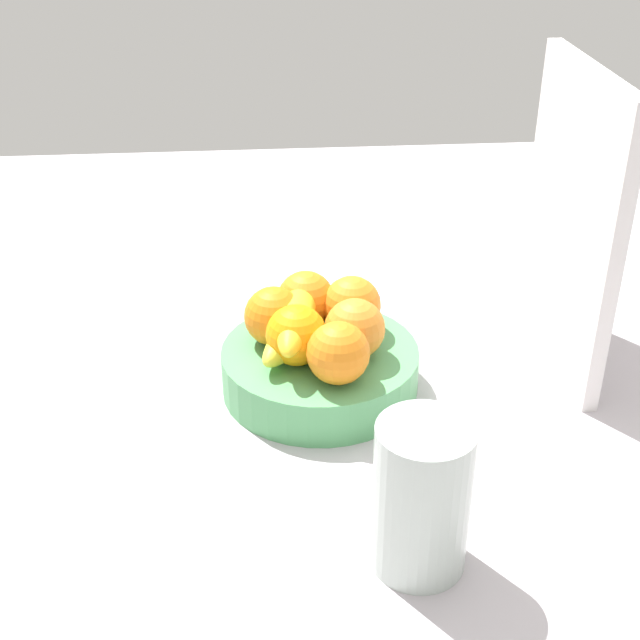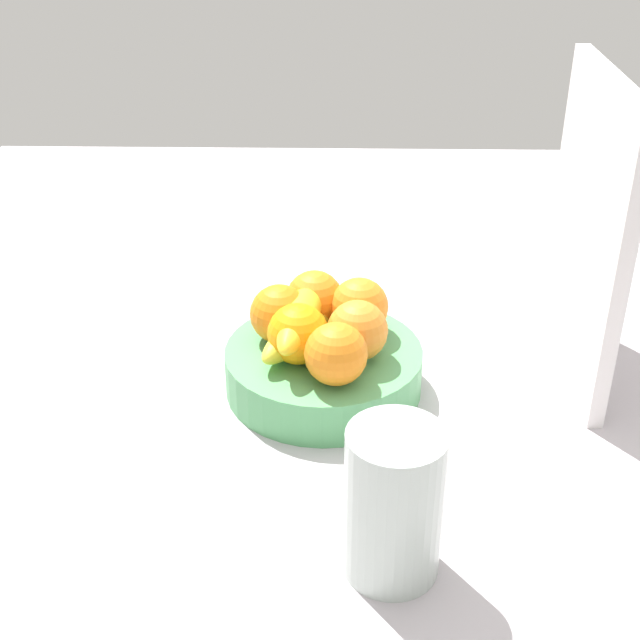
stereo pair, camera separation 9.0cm
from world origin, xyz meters
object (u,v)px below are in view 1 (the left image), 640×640
object	(u,v)px
orange_back_right	(296,336)
thermos_tumbler	(421,497)
fruit_bowl	(320,369)
orange_top_stack	(334,353)
orange_front_left	(355,329)
banana_bunch	(298,322)
cutting_board	(571,219)
orange_center	(306,300)
orange_back_left	(274,316)
orange_front_right	(352,305)

from	to	relation	value
orange_back_right	thermos_tumbler	size ratio (longest dim) A/B	0.47
fruit_bowl	orange_top_stack	size ratio (longest dim) A/B	3.32
orange_top_stack	thermos_tumbler	distance (cm)	22.89
fruit_bowl	orange_front_left	distance (cm)	7.45
banana_bunch	cutting_board	world-z (taller)	cutting_board
orange_back_right	thermos_tumbler	bearing A→B (deg)	19.89
fruit_bowl	orange_front_left	world-z (taller)	orange_front_left
orange_front_left	orange_top_stack	bearing A→B (deg)	-29.27
orange_center	orange_top_stack	distance (cm)	12.65
orange_back_left	cutting_board	xyz separation A→B (cm)	(-4.42, 35.75, 9.08)
orange_front_right	orange_back_right	size ratio (longest dim) A/B	1.00
orange_front_left	orange_top_stack	size ratio (longest dim) A/B	1.00
orange_top_stack	thermos_tumbler	bearing A→B (deg)	14.14
cutting_board	orange_front_left	bearing A→B (deg)	-73.36
fruit_bowl	cutting_board	world-z (taller)	cutting_board
banana_bunch	orange_front_left	bearing A→B (deg)	67.46
orange_back_right	orange_top_stack	size ratio (longest dim) A/B	1.00
orange_back_left	thermos_tumbler	world-z (taller)	thermos_tumbler
orange_front_right	banana_bunch	distance (cm)	7.30
banana_bunch	thermos_tumbler	size ratio (longest dim) A/B	1.20
orange_center	banana_bunch	world-z (taller)	orange_center
orange_back_right	thermos_tumbler	xyz separation A→B (cm)	(26.14, 9.46, -1.44)
orange_front_left	orange_top_stack	xyz separation A→B (cm)	(5.06, -2.84, 0.00)
orange_front_right	thermos_tumbler	size ratio (longest dim) A/B	0.47
orange_front_left	cutting_board	bearing A→B (deg)	106.84
orange_back_left	thermos_tumbler	size ratio (longest dim) A/B	0.47
orange_front_left	orange_center	distance (cm)	8.97
orange_back_right	banana_bunch	size ratio (longest dim) A/B	0.39
fruit_bowl	banana_bunch	bearing A→B (deg)	-115.82
orange_front_left	orange_back_left	xyz separation A→B (cm)	(-3.65, -9.08, 0.00)
orange_back_left	banana_bunch	xyz separation A→B (cm)	(1.01, 2.71, -0.39)
orange_front_right	orange_top_stack	world-z (taller)	same
orange_top_stack	thermos_tumbler	world-z (taller)	thermos_tumbler
orange_back_right	orange_front_right	bearing A→B (deg)	133.61
fruit_bowl	orange_front_left	bearing A→B (deg)	69.70
orange_front_right	thermos_tumbler	bearing A→B (deg)	4.26
orange_top_stack	orange_center	bearing A→B (deg)	-169.77
orange_front_left	thermos_tumbler	size ratio (longest dim) A/B	0.47
orange_center	cutting_board	xyz separation A→B (cm)	(-0.68, 31.75, 9.08)
fruit_bowl	cutting_board	distance (cm)	34.77
thermos_tumbler	orange_top_stack	bearing A→B (deg)	-165.86
cutting_board	orange_back_right	bearing A→B (deg)	-74.88
fruit_bowl	orange_back_right	size ratio (longest dim) A/B	3.32
fruit_bowl	orange_top_stack	world-z (taller)	orange_top_stack
orange_back_right	orange_back_left	bearing A→B (deg)	-153.37
orange_top_stack	cutting_board	xyz separation A→B (cm)	(-13.13, 29.50, 9.08)
fruit_bowl	cutting_board	xyz separation A→B (cm)	(-6.64, 30.52, 15.28)
orange_front_left	thermos_tumbler	bearing A→B (deg)	5.76
orange_back_left	orange_top_stack	world-z (taller)	same
orange_front_left	orange_back_left	distance (cm)	9.79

